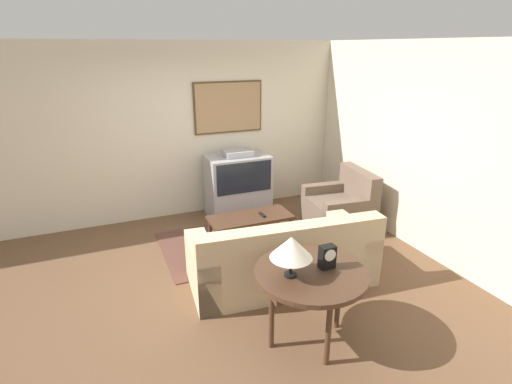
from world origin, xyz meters
name	(u,v)px	position (x,y,z in m)	size (l,w,h in m)	color
ground_plane	(228,275)	(0.00, 0.00, 0.00)	(12.00, 12.00, 0.00)	brown
wall_back	(182,132)	(0.01, 2.13, 1.36)	(12.00, 0.10, 2.70)	beige
wall_right	(412,146)	(2.63, 0.00, 1.35)	(0.06, 12.00, 2.70)	beige
area_rug	(242,241)	(0.47, 0.74, 0.01)	(2.20, 1.45, 0.01)	brown
tv	(238,185)	(0.76, 1.69, 0.51)	(0.98, 0.59, 1.08)	#9E9EA3
couch	(283,259)	(0.54, -0.39, 0.30)	(2.17, 1.13, 0.86)	#CCB289
armchair	(341,208)	(2.04, 0.66, 0.29)	(0.93, 1.01, 0.88)	brown
coffee_table	(250,219)	(0.56, 0.66, 0.37)	(1.14, 0.50, 0.42)	#472D1E
console_table	(311,278)	(0.33, -1.37, 0.68)	(1.01, 1.01, 0.75)	#472D1E
table_lamp	(291,248)	(0.12, -1.37, 1.02)	(0.37, 0.37, 0.37)	black
mantel_clock	(327,257)	(0.48, -1.37, 0.86)	(0.14, 0.10, 0.21)	black
remote	(262,215)	(0.72, 0.61, 0.43)	(0.05, 0.16, 0.02)	black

